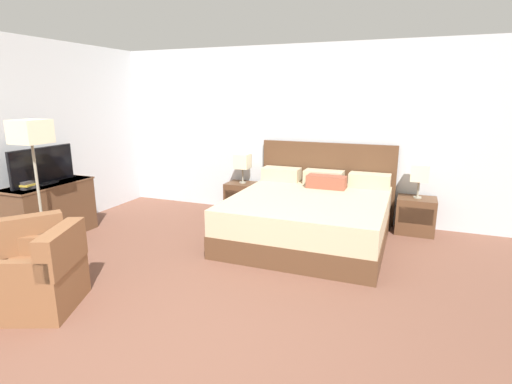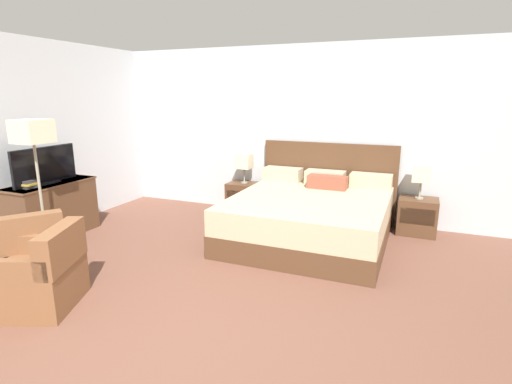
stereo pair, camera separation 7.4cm
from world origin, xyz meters
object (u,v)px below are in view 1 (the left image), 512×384
(armchair_by_window, at_px, (27,255))
(bed, at_px, (310,215))
(tv, at_px, (43,166))
(armchair_companion, at_px, (40,279))
(nightstand_right, at_px, (416,215))
(book_blue_cover, at_px, (24,185))
(floor_lamp, at_px, (32,141))
(table_lamp_right, at_px, (420,173))
(book_small_top, at_px, (23,182))
(table_lamp_left, at_px, (243,162))
(dresser, at_px, (50,210))
(book_red_cover, at_px, (25,187))
(nightstand_left, at_px, (243,198))

(armchair_by_window, bearing_deg, bed, 43.67)
(tv, xyz_separation_m, armchair_companion, (1.45, -1.39, -0.70))
(nightstand_right, height_order, book_blue_cover, book_blue_cover)
(nightstand_right, relative_size, floor_lamp, 0.32)
(bed, bearing_deg, table_lamp_right, 30.90)
(book_small_top, bearing_deg, table_lamp_left, 49.88)
(dresser, bearing_deg, book_blue_cover, -90.53)
(book_red_cover, bearing_deg, nightstand_right, 27.05)
(table_lamp_right, height_order, armchair_by_window, table_lamp_right)
(tv, bearing_deg, table_lamp_left, 46.30)
(floor_lamp, bearing_deg, dresser, 131.02)
(floor_lamp, bearing_deg, nightstand_right, 30.91)
(dresser, relative_size, floor_lamp, 0.72)
(nightstand_left, xyz_separation_m, floor_lamp, (-1.53, -2.49, 1.13))
(armchair_by_window, bearing_deg, floor_lamp, 126.78)
(bed, relative_size, table_lamp_right, 4.52)
(table_lamp_right, bearing_deg, nightstand_left, -179.97)
(table_lamp_left, bearing_deg, floor_lamp, -121.58)
(table_lamp_left, bearing_deg, nightstand_right, -0.03)
(armchair_by_window, relative_size, armchair_companion, 1.07)
(nightstand_left, distance_m, book_blue_cover, 3.09)
(table_lamp_right, relative_size, floor_lamp, 0.29)
(nightstand_left, xyz_separation_m, table_lamp_left, (0.00, 0.00, 0.60))
(table_lamp_right, height_order, floor_lamp, floor_lamp)
(armchair_companion, bearing_deg, nightstand_left, 81.75)
(tv, height_order, armchair_by_window, tv)
(bed, relative_size, tv, 2.27)
(tv, height_order, book_blue_cover, tv)
(table_lamp_left, distance_m, book_red_cover, 3.04)
(bed, xyz_separation_m, dresser, (-3.27, -1.22, 0.06))
(nightstand_right, height_order, table_lamp_right, table_lamp_right)
(tv, relative_size, armchair_companion, 1.06)
(tv, bearing_deg, table_lamp_right, 24.02)
(book_red_cover, bearing_deg, tv, 92.24)
(table_lamp_left, xyz_separation_m, book_small_top, (-1.97, -2.34, -0.02))
(table_lamp_right, bearing_deg, table_lamp_left, 180.00)
(book_blue_cover, bearing_deg, book_small_top, 180.00)
(book_small_top, distance_m, armchair_by_window, 1.28)
(nightstand_right, relative_size, book_red_cover, 2.84)
(book_blue_cover, height_order, book_small_top, book_small_top)
(nightstand_right, xyz_separation_m, armchair_by_window, (-3.72, -3.08, 0.03))
(nightstand_right, xyz_separation_m, dresser, (-4.58, -2.01, 0.13))
(table_lamp_right, bearing_deg, book_red_cover, -152.93)
(bed, distance_m, armchair_by_window, 3.33)
(tv, relative_size, book_red_cover, 5.23)
(nightstand_right, xyz_separation_m, table_lamp_right, (0.00, 0.00, 0.60))
(dresser, distance_m, armchair_companion, 2.04)
(book_red_cover, relative_size, armchair_by_window, 0.19)
(table_lamp_left, bearing_deg, tv, -133.70)
(tv, xyz_separation_m, armchair_by_window, (0.86, -1.04, -0.70))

